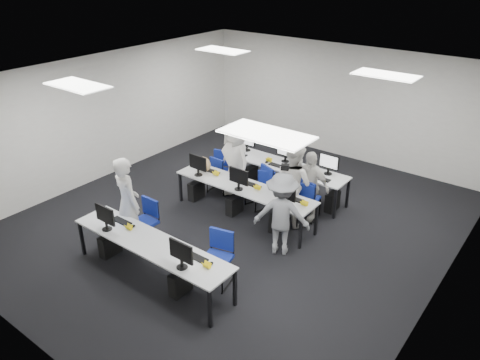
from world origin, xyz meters
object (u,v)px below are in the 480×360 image
Objects in this scene: chair_0 at (145,230)px; chair_6 at (268,191)px; chair_4 at (300,210)px; desk_front at (151,245)px; student_2 at (235,160)px; chair_5 at (222,179)px; chair_1 at (217,268)px; photographer at (282,214)px; student_1 at (294,183)px; student_0 at (128,203)px; chair_2 at (220,178)px; chair_3 at (259,194)px; student_3 at (309,185)px; desk_mid at (244,188)px; chair_7 at (308,206)px.

chair_0 is 1.09× the size of chair_6.
chair_0 is 3.16m from chair_4.
desk_front is at bearing -108.30° from chair_6.
chair_4 is 0.51× the size of student_2.
chair_0 reaches higher than chair_5.
chair_5 reaches higher than chair_6.
photographer is (0.35, 1.42, 0.51)m from chair_1.
student_1 is 1.18m from photographer.
student_0 reaches higher than photographer.
desk_front is 3.37m from student_2.
chair_3 is at bearing -17.56° from chair_2.
chair_2 is 2.34m from student_3.
chair_1 is at bearing -94.03° from student_3.
desk_mid is 1.75× the size of student_0.
chair_5 is at bearing 96.07° from chair_0.
chair_0 is at bearing 6.72° from photographer.
student_0 reaches higher than chair_2.
chair_0 is at bearing -82.86° from chair_5.
student_1 is (-0.20, -0.28, 0.59)m from chair_7.
chair_6 is 1.17m from student_3.
student_2 is at bearing 103.00° from desk_front.
chair_2 is (-1.22, 0.66, -0.39)m from desk_mid.
chair_1 is 3.25m from student_2.
chair_7 is at bearing -105.32° from photographer.
chair_4 is 0.56× the size of photographer.
chair_4 is 1.28m from photographer.
desk_mid is at bearing -30.13° from chair_5.
student_0 is at bearing 71.47° from student_1.
chair_0 is 0.95× the size of chair_1.
chair_5 is (-0.28, 2.66, -0.02)m from chair_0.
chair_6 is 1.13m from student_1.
chair_4 is 3.47m from student_0.
student_3 is (2.27, 0.07, 0.49)m from chair_5.
chair_2 is (-1.22, 3.26, -0.39)m from desk_front.
chair_2 is 1.07× the size of chair_7.
chair_0 is 1.00× the size of chair_4.
student_0 reaches higher than chair_5.
chair_4 is 1.09× the size of chair_6.
chair_1 is (1.87, -0.08, 0.01)m from chair_0.
chair_3 is (1.20, -0.07, -0.01)m from chair_2.
desk_front is 2.39m from photographer.
student_1 reaches higher than desk_mid.
chair_3 is 0.50× the size of student_0.
student_0 is (-2.12, -2.68, 0.63)m from chair_4.
student_0 is 3.65m from student_3.
desk_front is 3.57m from student_3.
chair_5 is at bearing 148.68° from desk_mid.
student_1 is (1.80, 2.44, 0.58)m from chair_0.
chair_3 is at bearing -178.53° from chair_7.
chair_6 is 0.54× the size of student_3.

